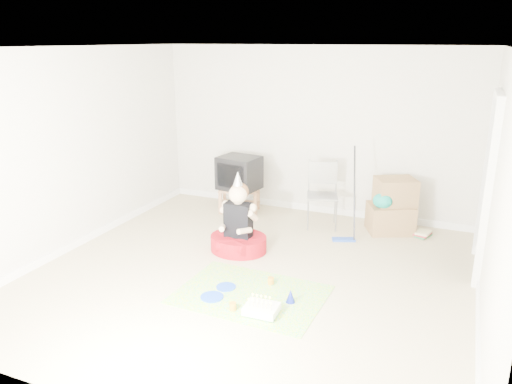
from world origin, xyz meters
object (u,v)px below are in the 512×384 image
at_px(tv_stand, 239,198).
at_px(folding_chair, 322,196).
at_px(birthday_cake, 262,310).
at_px(seated_woman, 238,234).
at_px(crt_tv, 239,173).
at_px(cardboard_boxes, 392,207).

bearing_deg(tv_stand, folding_chair, -5.62).
bearing_deg(folding_chair, birthday_cake, -87.39).
relative_size(tv_stand, seated_woman, 0.65).
bearing_deg(crt_tv, birthday_cake, -52.45).
bearing_deg(birthday_cake, seated_woman, 123.16).
height_order(crt_tv, birthday_cake, crt_tv).
relative_size(seated_woman, birthday_cake, 3.13).
distance_m(folding_chair, cardboard_boxes, 1.00).
relative_size(crt_tv, folding_chair, 0.62).
xyz_separation_m(folding_chair, birthday_cake, (0.12, -2.64, -0.43)).
xyz_separation_m(crt_tv, seated_woman, (0.64, -1.43, -0.41)).
height_order(tv_stand, birthday_cake, tv_stand).
xyz_separation_m(crt_tv, cardboard_boxes, (2.38, 0.06, -0.27)).
distance_m(tv_stand, crt_tv, 0.41).
bearing_deg(cardboard_boxes, tv_stand, -178.59).
height_order(folding_chair, cardboard_boxes, folding_chair).
height_order(crt_tv, folding_chair, folding_chair).
bearing_deg(seated_woman, folding_chair, 59.44).
xyz_separation_m(tv_stand, crt_tv, (0.00, 0.00, 0.41)).
height_order(tv_stand, cardboard_boxes, cardboard_boxes).
relative_size(crt_tv, seated_woman, 0.56).
height_order(tv_stand, seated_woman, seated_woman).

